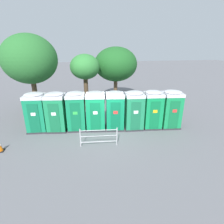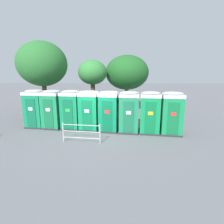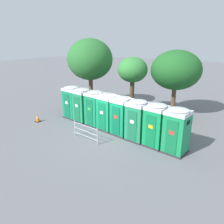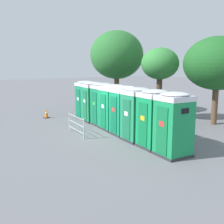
% 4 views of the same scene
% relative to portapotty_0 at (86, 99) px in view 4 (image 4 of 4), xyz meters
% --- Properties ---
extents(ground_plane, '(120.00, 120.00, 0.00)m').
position_rel_portapotty_0_xyz_m(ground_plane, '(4.28, -1.16, -1.28)').
color(ground_plane, slate).
extents(portapotty_0, '(1.34, 1.32, 2.54)m').
position_rel_portapotty_0_xyz_m(portapotty_0, '(0.00, 0.00, 0.00)').
color(portapotty_0, '#2D2D33').
rests_on(portapotty_0, ground).
extents(portapotty_1, '(1.40, 1.38, 2.54)m').
position_rel_portapotty_0_xyz_m(portapotty_1, '(1.24, -0.20, 0.00)').
color(portapotty_1, '#2D2D33').
rests_on(portapotty_1, ground).
extents(portapotty_2, '(1.29, 1.31, 2.54)m').
position_rel_portapotty_0_xyz_m(portapotty_2, '(2.50, -0.31, 0.00)').
color(portapotty_2, '#2D2D33').
rests_on(portapotty_2, ground).
extents(portapotty_3, '(1.38, 1.36, 2.54)m').
position_rel_portapotty_0_xyz_m(portapotty_3, '(3.74, -0.51, 0.00)').
color(portapotty_3, '#2D2D33').
rests_on(portapotty_3, ground).
extents(portapotty_4, '(1.33, 1.35, 2.54)m').
position_rel_portapotty_0_xyz_m(portapotty_4, '(4.98, -0.70, 0.00)').
color(portapotty_4, '#2D2D33').
rests_on(portapotty_4, ground).
extents(portapotty_5, '(1.32, 1.32, 2.54)m').
position_rel_portapotty_0_xyz_m(portapotty_5, '(6.22, -0.91, 0.00)').
color(portapotty_5, '#2D2D33').
rests_on(portapotty_5, ground).
extents(portapotty_6, '(1.33, 1.34, 2.54)m').
position_rel_portapotty_0_xyz_m(portapotty_6, '(7.47, -1.02, 0.00)').
color(portapotty_6, '#2D2D33').
rests_on(portapotty_6, ground).
extents(portapotty_7, '(1.36, 1.34, 2.54)m').
position_rel_portapotty_0_xyz_m(portapotty_7, '(8.72, -1.19, 0.00)').
color(portapotty_7, '#2D2D33').
rests_on(portapotty_7, ground).
extents(street_tree_0, '(2.41, 2.41, 4.68)m').
position_rel_portapotty_0_xyz_m(street_tree_0, '(3.41, 3.53, 2.32)').
color(street_tree_0, '#4C3826').
rests_on(street_tree_0, ground).
extents(street_tree_1, '(3.96, 3.96, 6.12)m').
position_rel_portapotty_0_xyz_m(street_tree_1, '(-0.59, 3.08, 3.03)').
color(street_tree_1, brown).
rests_on(street_tree_1, ground).
extents(street_tree_2, '(3.98, 3.98, 5.25)m').
position_rel_portapotty_0_xyz_m(street_tree_2, '(6.37, 5.27, 2.37)').
color(street_tree_2, brown).
rests_on(street_tree_2, ground).
extents(traffic_cone, '(0.36, 0.36, 0.64)m').
position_rel_portapotty_0_xyz_m(traffic_cone, '(-1.54, -2.25, -0.97)').
color(traffic_cone, black).
rests_on(traffic_cone, ground).
extents(event_barrier, '(2.05, 0.29, 1.05)m').
position_rel_portapotty_0_xyz_m(event_barrier, '(3.63, -2.74, -0.72)').
color(event_barrier, '#B7B7BC').
rests_on(event_barrier, ground).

